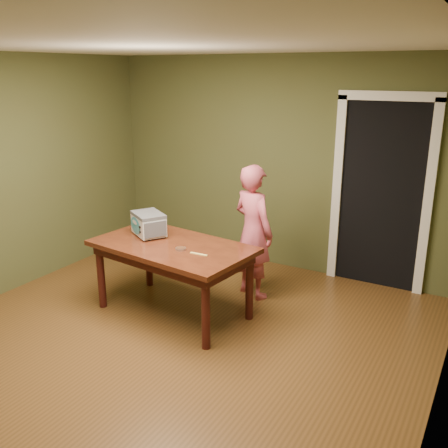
{
  "coord_description": "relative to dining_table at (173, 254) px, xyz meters",
  "views": [
    {
      "loc": [
        2.47,
        -3.09,
        2.41
      ],
      "look_at": [
        0.12,
        1.0,
        0.95
      ],
      "focal_mm": 40.0,
      "sensor_mm": 36.0,
      "label": 1
    }
  ],
  "objects": [
    {
      "name": "floor",
      "position": [
        0.31,
        -0.71,
        -0.65
      ],
      "size": [
        5.0,
        5.0,
        0.0
      ],
      "primitive_type": "plane",
      "color": "brown",
      "rests_on": "ground"
    },
    {
      "name": "room_shell",
      "position": [
        0.31,
        -0.71,
        1.06
      ],
      "size": [
        4.52,
        5.02,
        2.61
      ],
      "color": "#454E29",
      "rests_on": "ground"
    },
    {
      "name": "doorway",
      "position": [
        1.61,
        2.07,
        0.41
      ],
      "size": [
        1.1,
        0.66,
        2.25
      ],
      "color": "black",
      "rests_on": "ground"
    },
    {
      "name": "dining_table",
      "position": [
        0.0,
        0.0,
        0.0
      ],
      "size": [
        1.69,
        1.08,
        0.75
      ],
      "rotation": [
        0.0,
        0.0,
        -0.12
      ],
      "color": "#3A180D",
      "rests_on": "floor"
    },
    {
      "name": "toy_oven",
      "position": [
        -0.37,
        0.11,
        0.23
      ],
      "size": [
        0.46,
        0.42,
        0.24
      ],
      "rotation": [
        0.0,
        0.0,
        -0.54
      ],
      "color": "#4C4F54",
      "rests_on": "dining_table"
    },
    {
      "name": "baking_pan",
      "position": [
        0.17,
        -0.09,
        0.11
      ],
      "size": [
        0.1,
        0.1,
        0.02
      ],
      "color": "silver",
      "rests_on": "dining_table"
    },
    {
      "name": "spatula",
      "position": [
        0.39,
        -0.11,
        0.1
      ],
      "size": [
        0.18,
        0.03,
        0.01
      ],
      "primitive_type": "cube",
      "rotation": [
        0.0,
        0.0,
        0.04
      ],
      "color": "#EBD066",
      "rests_on": "dining_table"
    },
    {
      "name": "child",
      "position": [
        0.5,
        0.8,
        0.09
      ],
      "size": [
        0.63,
        0.52,
        1.47
      ],
      "primitive_type": "imported",
      "rotation": [
        0.0,
        0.0,
        2.77
      ],
      "color": "#C65163",
      "rests_on": "floor"
    }
  ]
}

